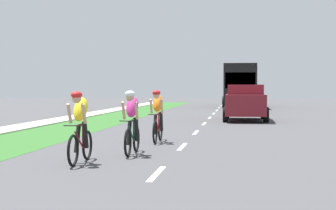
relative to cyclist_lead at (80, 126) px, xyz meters
The scene contains 11 objects.
ground_plane 11.37m from the cyclist_lead, 80.51° to the left, with size 120.00×120.00×0.00m, color #424244.
grass_verge 11.70m from the cyclist_lead, 106.54° to the left, with size 2.96×70.00×0.01m, color #2D6026.
sidewalk_concrete 12.49m from the cyclist_lead, 116.10° to the left, with size 1.36×70.00×0.10m, color #B2ADA3.
lane_markings_center 15.33m from the cyclist_lead, 82.98° to the left, with size 0.12×53.13×0.01m.
cyclist_lead is the anchor object (origin of this frame).
cyclist_trailing 1.82m from the cyclist_lead, 63.22° to the left, with size 0.42×1.72×1.58m.
cyclist_distant 4.75m from the cyclist_lead, 77.91° to the left, with size 0.42×1.72×1.58m.
suv_maroon 16.00m from the cyclist_lead, 76.42° to the left, with size 2.15×4.70×1.79m.
pickup_white 24.59m from the cyclist_lead, 80.90° to the left, with size 2.22×5.10×1.64m.
bus_black 34.60m from the cyclist_lead, 84.12° to the left, with size 2.78×11.60×3.48m.
sedan_red 52.54m from the cyclist_lead, 85.86° to the left, with size 1.98×4.30×1.52m.
Camera 1 is at (1.55, -2.27, 1.66)m, focal length 56.35 mm.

